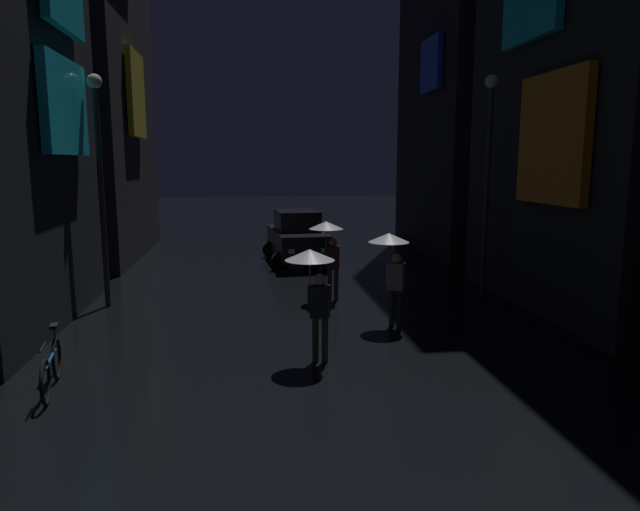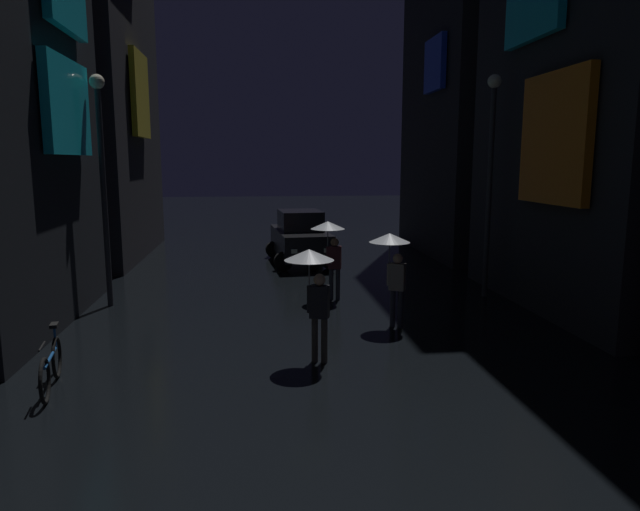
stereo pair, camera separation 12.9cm
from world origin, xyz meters
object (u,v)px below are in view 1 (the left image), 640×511
object	(u,v)px
pedestrian_far_right_clear	(328,238)
bicycle_parked_at_storefront	(51,368)
car_distant	(297,238)
streetlamp_left_far	(100,165)
pedestrian_foreground_right_clear	(313,274)
streetlamp_right_far	(488,162)
pedestrian_midstreet_centre_clear	(391,253)

from	to	relation	value
pedestrian_far_right_clear	bicycle_parked_at_storefront	bearing A→B (deg)	-134.01
car_distant	streetlamp_left_far	bearing A→B (deg)	-133.63
pedestrian_foreground_right_clear	streetlamp_left_far	xyz separation A→B (m)	(-4.75, 4.77, 1.91)
pedestrian_foreground_right_clear	pedestrian_far_right_clear	world-z (taller)	same
pedestrian_far_right_clear	streetlamp_left_far	bearing A→B (deg)	179.54
streetlamp_right_far	pedestrian_midstreet_centre_clear	bearing A→B (deg)	-141.55
car_distant	streetlamp_right_far	bearing A→B (deg)	-51.10
pedestrian_midstreet_centre_clear	bicycle_parked_at_storefront	distance (m)	7.06
pedestrian_foreground_right_clear	streetlamp_left_far	distance (m)	7.00
pedestrian_midstreet_centre_clear	pedestrian_far_right_clear	distance (m)	2.84
streetlamp_right_far	streetlamp_left_far	distance (m)	10.00
pedestrian_foreground_right_clear	pedestrian_far_right_clear	bearing A→B (deg)	78.62
pedestrian_foreground_right_clear	streetlamp_left_far	world-z (taller)	streetlamp_left_far
pedestrian_far_right_clear	pedestrian_foreground_right_clear	bearing A→B (deg)	-101.38
pedestrian_foreground_right_clear	bicycle_parked_at_storefront	size ratio (longest dim) A/B	1.17
pedestrian_midstreet_centre_clear	pedestrian_foreground_right_clear	world-z (taller)	same
pedestrian_far_right_clear	streetlamp_left_far	size ratio (longest dim) A/B	0.37
pedestrian_foreground_right_clear	pedestrian_midstreet_centre_clear	bearing A→B (deg)	46.37
pedestrian_far_right_clear	car_distant	bearing A→B (deg)	93.31
pedestrian_midstreet_centre_clear	streetlamp_left_far	size ratio (longest dim) A/B	0.37
bicycle_parked_at_storefront	streetlamp_left_far	world-z (taller)	streetlamp_left_far
pedestrian_midstreet_centre_clear	pedestrian_far_right_clear	xyz separation A→B (m)	(-1.03, 2.65, 0.00)
bicycle_parked_at_storefront	streetlamp_right_far	world-z (taller)	streetlamp_right_far
streetlamp_right_far	streetlamp_left_far	xyz separation A→B (m)	(-10.00, 0.10, -0.08)
pedestrian_far_right_clear	streetlamp_left_far	distance (m)	6.01
pedestrian_foreground_right_clear	streetlamp_right_far	size ratio (longest dim) A/B	0.36
bicycle_parked_at_storefront	streetlamp_left_far	bearing A→B (deg)	94.11
pedestrian_foreground_right_clear	streetlamp_right_far	bearing A→B (deg)	41.67
pedestrian_foreground_right_clear	car_distant	bearing A→B (deg)	86.58
car_distant	streetlamp_left_far	distance (m)	8.23
bicycle_parked_at_storefront	car_distant	bearing A→B (deg)	66.00
pedestrian_midstreet_centre_clear	streetlamp_right_far	bearing A→B (deg)	38.45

